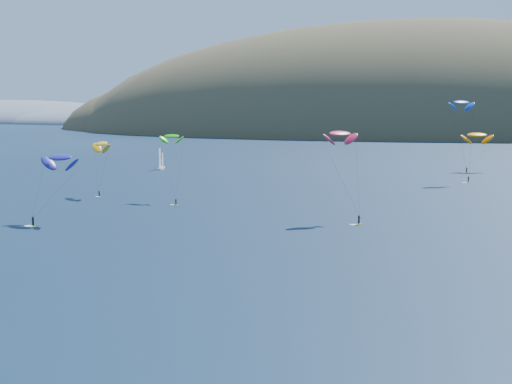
{
  "coord_description": "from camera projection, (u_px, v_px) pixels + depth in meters",
  "views": [
    {
      "loc": [
        26.69,
        -54.12,
        26.9
      ],
      "look_at": [
        -4.3,
        80.0,
        9.0
      ],
      "focal_mm": 50.0,
      "sensor_mm": 36.0,
      "label": 1
    }
  ],
  "objects": [
    {
      "name": "headland",
      "position": [
        32.0,
        124.0,
        886.28
      ],
      "size": [
        460.0,
        250.0,
        60.0
      ],
      "color": "slate",
      "rests_on": "ground"
    },
    {
      "name": "island",
      "position": [
        436.0,
        145.0,
        597.65
      ],
      "size": [
        730.0,
        300.0,
        210.0
      ],
      "color": "#3D3526",
      "rests_on": "ground"
    },
    {
      "name": "kitesurfer_4",
      "position": [
        462.0,
        103.0,
        231.94
      ],
      "size": [
        9.85,
        8.13,
        28.5
      ],
      "rotation": [
        0.0,
        0.0,
        0.53
      ],
      "color": "#E2F81B",
      "rests_on": "ground"
    },
    {
      "name": "kitesurfer_3",
      "position": [
        172.0,
        136.0,
        191.84
      ],
      "size": [
        8.85,
        12.71,
        18.98
      ],
      "rotation": [
        0.0,
        0.0,
        -0.08
      ],
      "color": "#E2F81B",
      "rests_on": "ground"
    },
    {
      "name": "kitesurfer_9",
      "position": [
        340.0,
        134.0,
        159.53
      ],
      "size": [
        10.34,
        11.65,
        21.67
      ],
      "rotation": [
        0.0,
        0.0,
        0.67
      ],
      "color": "#E2F81B",
      "rests_on": "ground"
    },
    {
      "name": "kitesurfer_10",
      "position": [
        60.0,
        157.0,
        157.69
      ],
      "size": [
        10.5,
        12.48,
        16.93
      ],
      "rotation": [
        0.0,
        0.0,
        -0.24
      ],
      "color": "#E2F81B",
      "rests_on": "ground"
    },
    {
      "name": "kitesurfer_1",
      "position": [
        101.0,
        144.0,
        199.88
      ],
      "size": [
        9.2,
        9.09,
        17.01
      ],
      "rotation": [
        0.0,
        0.0,
        -0.69
      ],
      "color": "#E2F81B",
      "rests_on": "ground"
    },
    {
      "name": "kitesurfer_11",
      "position": [
        477.0,
        135.0,
        268.36
      ],
      "size": [
        12.1,
        12.84,
        16.87
      ],
      "rotation": [
        0.0,
        0.0,
        0.16
      ],
      "color": "#E2F81B",
      "rests_on": "ground"
    },
    {
      "name": "sailboat",
      "position": [
        161.0,
        167.0,
        276.13
      ],
      "size": [
        7.63,
        6.6,
        9.48
      ],
      "rotation": [
        0.0,
        0.0,
        0.07
      ],
      "color": "silver",
      "rests_on": "ground"
    }
  ]
}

